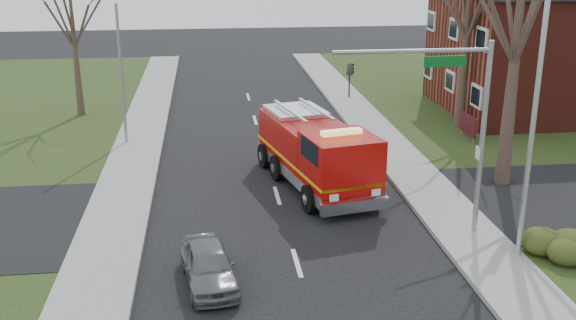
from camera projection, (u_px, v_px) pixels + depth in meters
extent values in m
plane|color=black|center=(297.00, 263.00, 21.59)|extent=(120.00, 120.00, 0.00)
cube|color=gray|center=(482.00, 251.00, 22.28)|extent=(2.40, 80.00, 0.15)
cube|color=gray|center=(99.00, 272.00, 20.86)|extent=(2.40, 80.00, 0.15)
cube|color=maroon|center=(576.00, 53.00, 39.65)|extent=(15.00, 10.00, 7.00)
cube|color=silver|center=(450.00, 81.00, 39.25)|extent=(0.12, 1.40, 1.20)
cube|color=#440F16|center=(468.00, 124.00, 34.30)|extent=(0.12, 2.00, 1.00)
cylinder|color=gray|center=(473.00, 137.00, 33.69)|extent=(0.08, 0.08, 0.90)
cylinder|color=gray|center=(462.00, 129.00, 35.20)|extent=(0.08, 0.08, 0.90)
cone|color=#372820|center=(516.00, 43.00, 26.46)|extent=(0.64, 0.64, 12.00)
cone|color=#372820|center=(467.00, 32.00, 35.35)|extent=(0.56, 0.56, 10.50)
cone|color=#372820|center=(74.00, 39.00, 37.89)|extent=(0.44, 0.44, 9.00)
cylinder|color=gray|center=(482.00, 141.00, 22.69)|extent=(0.18, 0.18, 6.80)
cylinder|color=gray|center=(413.00, 51.00, 21.42)|extent=(5.20, 0.14, 0.14)
cube|color=#0C591E|center=(445.00, 61.00, 21.66)|extent=(1.40, 0.06, 0.35)
imported|color=black|center=(351.00, 63.00, 21.30)|extent=(0.22, 0.18, 1.10)
cylinder|color=#B7BABF|center=(532.00, 134.00, 20.63)|extent=(0.16, 0.16, 8.40)
cylinder|color=gray|center=(121.00, 76.00, 32.92)|extent=(0.14, 0.14, 7.00)
cube|color=#A90A07|center=(305.00, 143.00, 29.01)|extent=(3.64, 5.59, 2.08)
cube|color=#A90A07|center=(341.00, 166.00, 25.59)|extent=(3.08, 3.08, 2.38)
cube|color=#B7BABF|center=(315.00, 170.00, 28.21)|extent=(4.22, 8.11, 0.45)
cube|color=#E5B20C|center=(315.00, 157.00, 28.04)|extent=(4.23, 8.11, 0.12)
cube|color=black|center=(353.00, 156.00, 24.38)|extent=(2.24, 0.59, 0.84)
cube|color=#E5D866|center=(341.00, 132.00, 25.17)|extent=(1.62, 0.68, 0.18)
cylinder|color=black|center=(310.00, 199.00, 25.45)|extent=(0.58, 1.14, 1.09)
cylinder|color=black|center=(371.00, 191.00, 26.27)|extent=(0.58, 1.14, 1.09)
cylinder|color=black|center=(265.00, 156.00, 30.51)|extent=(0.58, 1.14, 1.09)
cylinder|color=black|center=(317.00, 150.00, 31.32)|extent=(0.58, 1.14, 1.09)
imported|color=slate|center=(209.00, 265.00, 20.14)|extent=(1.94, 3.77, 1.23)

